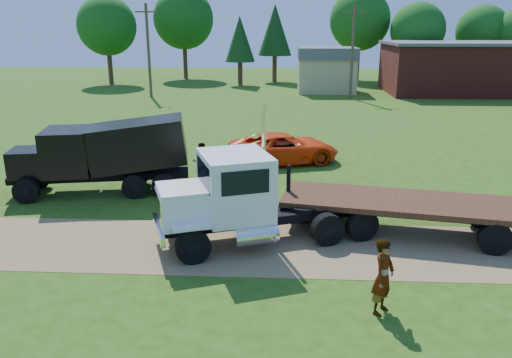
# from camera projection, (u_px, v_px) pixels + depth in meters

# --- Properties ---
(ground) EXTENTS (140.00, 140.00, 0.00)m
(ground) POSITION_uv_depth(u_px,v_px,m) (300.00, 248.00, 16.49)
(ground) COLOR #294910
(ground) RESTS_ON ground
(dirt_track) EXTENTS (120.00, 4.20, 0.01)m
(dirt_track) POSITION_uv_depth(u_px,v_px,m) (300.00, 248.00, 16.49)
(dirt_track) COLOR olive
(dirt_track) RESTS_ON ground
(white_semi_tractor) EXTENTS (7.73, 4.80, 4.61)m
(white_semi_tractor) POSITION_uv_depth(u_px,v_px,m) (238.00, 199.00, 16.45)
(white_semi_tractor) COLOR black
(white_semi_tractor) RESTS_ON ground
(black_dump_truck) EXTENTS (7.75, 3.61, 3.29)m
(black_dump_truck) POSITION_uv_depth(u_px,v_px,m) (107.00, 152.00, 21.47)
(black_dump_truck) COLOR black
(black_dump_truck) RESTS_ON ground
(orange_pickup) EXTENTS (6.31, 4.32, 1.60)m
(orange_pickup) POSITION_uv_depth(u_px,v_px,m) (284.00, 148.00, 26.39)
(orange_pickup) COLOR #ED3F0B
(orange_pickup) RESTS_ON ground
(flatbed_trailer) EXTENTS (8.96, 4.12, 2.21)m
(flatbed_trailer) POSITION_uv_depth(u_px,v_px,m) (407.00, 207.00, 17.44)
(flatbed_trailer) COLOR #341F10
(flatbed_trailer) RESTS_ON ground
(spectator_a) EXTENTS (0.82, 0.88, 2.02)m
(spectator_a) POSITION_uv_depth(u_px,v_px,m) (383.00, 277.00, 12.54)
(spectator_a) COLOR #999999
(spectator_a) RESTS_ON ground
(spectator_b) EXTENTS (1.05, 0.95, 1.77)m
(spectator_b) POSITION_uv_depth(u_px,v_px,m) (201.00, 161.00, 23.56)
(spectator_b) COLOR #999999
(spectator_b) RESTS_ON ground
(brick_building) EXTENTS (15.40, 10.40, 5.30)m
(brick_building) POSITION_uv_depth(u_px,v_px,m) (459.00, 67.00, 52.90)
(brick_building) COLOR maroon
(brick_building) RESTS_ON ground
(tan_shed) EXTENTS (6.20, 5.40, 4.70)m
(tan_shed) POSITION_uv_depth(u_px,v_px,m) (327.00, 69.00, 53.69)
(tan_shed) COLOR tan
(tan_shed) RESTS_ON ground
(utility_poles) EXTENTS (42.20, 0.28, 9.00)m
(utility_poles) POSITION_uv_depth(u_px,v_px,m) (353.00, 50.00, 48.14)
(utility_poles) COLOR #4C412B
(utility_poles) RESTS_ON ground
(tree_row) EXTENTS (55.88, 14.17, 11.65)m
(tree_row) POSITION_uv_depth(u_px,v_px,m) (311.00, 25.00, 62.01)
(tree_row) COLOR #372316
(tree_row) RESTS_ON ground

